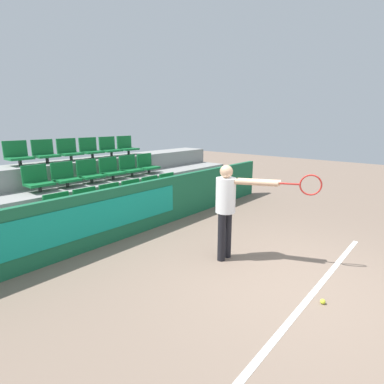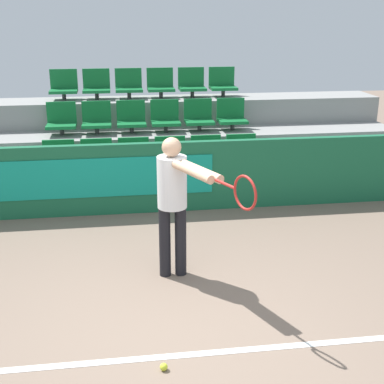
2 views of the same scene
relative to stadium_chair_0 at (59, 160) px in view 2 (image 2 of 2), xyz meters
name	(u,v)px [view 2 (image 2 of 2)]	position (x,y,z in m)	size (l,w,h in m)	color
ground_plane	(185,337)	(1.45, -3.96, -0.68)	(30.00, 30.00, 0.00)	#7A6656
court_baseline	(189,355)	(1.45, -4.23, -0.68)	(4.63, 0.08, 0.01)	white
barrier_wall	(154,178)	(1.42, -0.63, -0.15)	(9.03, 0.14, 1.06)	#19603D
bleacher_tier_front	(154,186)	(1.45, -0.11, -0.46)	(8.63, 0.86, 0.45)	gray
bleacher_tier_middle	(150,159)	(1.45, 0.74, -0.23)	(8.63, 0.86, 0.90)	gray
bleacher_tier_back	(146,135)	(1.45, 1.60, -0.01)	(8.63, 0.86, 1.35)	gray
stadium_chair_0	(59,160)	(0.00, 0.00, 0.00)	(0.49, 0.41, 0.53)	#333333
stadium_chair_1	(97,159)	(0.58, 0.00, 0.00)	(0.49, 0.41, 0.53)	#333333
stadium_chair_2	(134,157)	(1.16, 0.00, 0.00)	(0.49, 0.41, 0.53)	#333333
stadium_chair_3	(171,156)	(1.74, 0.00, 0.00)	(0.49, 0.41, 0.53)	#333333
stadium_chair_4	(207,155)	(2.32, 0.00, 0.00)	(0.49, 0.41, 0.53)	#333333
stadium_chair_5	(242,153)	(2.90, 0.00, 0.00)	(0.49, 0.41, 0.53)	#333333
stadium_chair_6	(61,121)	(0.00, 0.86, 0.45)	(0.49, 0.41, 0.53)	#333333
stadium_chair_7	(97,120)	(0.58, 0.86, 0.45)	(0.49, 0.41, 0.53)	#333333
stadium_chair_8	(131,119)	(1.16, 0.86, 0.45)	(0.49, 0.41, 0.53)	#333333
stadium_chair_9	(165,118)	(1.74, 0.86, 0.45)	(0.49, 0.41, 0.53)	#333333
stadium_chair_10	(199,117)	(2.32, 0.86, 0.45)	(0.49, 0.41, 0.53)	#333333
stadium_chair_11	(232,116)	(2.90, 0.86, 0.45)	(0.49, 0.41, 0.53)	#333333
stadium_chair_12	(64,87)	(0.00, 1.72, 0.90)	(0.49, 0.41, 0.53)	#333333
stadium_chair_13	(97,86)	(0.58, 1.72, 0.90)	(0.49, 0.41, 0.53)	#333333
stadium_chair_14	(129,85)	(1.16, 1.72, 0.90)	(0.49, 0.41, 0.53)	#333333
stadium_chair_15	(161,85)	(1.74, 1.72, 0.90)	(0.49, 0.41, 0.53)	#333333
stadium_chair_16	(192,84)	(2.32, 1.72, 0.90)	(0.49, 0.41, 0.53)	#333333
stadium_chair_17	(223,84)	(2.90, 1.72, 0.90)	(0.49, 0.41, 0.53)	#333333
tennis_player	(176,194)	(1.51, -2.77, 0.32)	(0.77, 1.48, 1.61)	black
tennis_ball	(164,367)	(1.22, -4.41, -0.65)	(0.07, 0.07, 0.07)	#CCDB33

